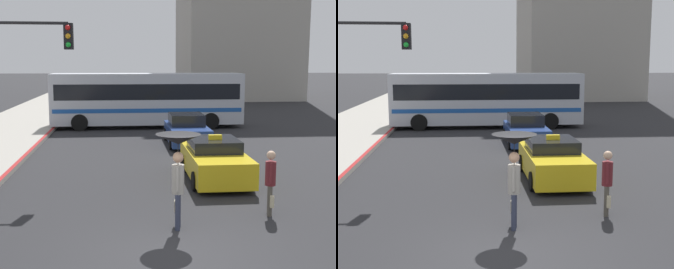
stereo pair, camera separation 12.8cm
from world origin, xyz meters
The scene contains 7 objects.
ground_plane centered at (0.00, 0.00, 0.00)m, with size 300.00×300.00×0.00m, color #262628.
taxi centered at (2.11, 6.07, 0.65)m, with size 1.91×4.23×1.52m.
sedan_red centered at (2.09, 12.83, 0.67)m, with size 1.91×4.16×1.45m.
city_bus centered at (0.53, 18.94, 1.79)m, with size 11.25×2.70×3.23m.
pedestrian_with_umbrella centered at (0.33, 1.51, 1.84)m, with size 1.06×1.06×2.28m.
pedestrian_man centered at (2.81, 2.28, 0.95)m, with size 0.34×0.57×1.69m.
traffic_light centered at (-4.23, 5.93, 3.74)m, with size 3.11×0.38×5.40m.
Camera 2 is at (-0.79, -9.06, 3.93)m, focal length 50.00 mm.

